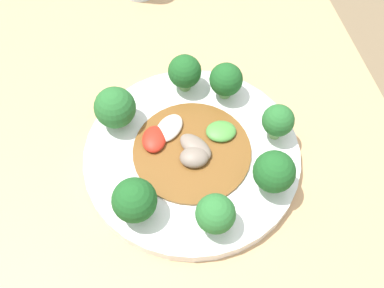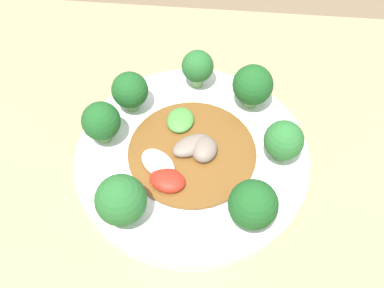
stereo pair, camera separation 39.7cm
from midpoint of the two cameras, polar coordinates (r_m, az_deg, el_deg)
table at (r=0.93m, az=10.33°, el=-21.49°), size 1.10×0.66×0.75m
plate at (r=0.58m, az=15.91°, el=-9.84°), size 0.31×0.31×0.02m
broccoli_southwest at (r=0.56m, az=28.42°, el=-12.25°), size 0.06×0.06×0.07m
broccoli_east at (r=0.60m, az=14.25°, el=2.23°), size 0.05×0.05×0.06m
broccoli_northwest at (r=0.50m, az=10.58°, el=-17.98°), size 0.06×0.06×0.07m
broccoli_southeast at (r=0.61m, az=19.98°, el=0.96°), size 0.05×0.05×0.06m
broccoli_west at (r=0.52m, az=22.15°, el=-18.89°), size 0.05×0.05×0.06m
broccoli_northeast at (r=0.55m, az=5.22°, el=-3.48°), size 0.06×0.06×0.07m
broccoli_south at (r=0.60m, az=27.51°, el=-4.98°), size 0.05×0.05×0.06m
stirfry_center at (r=0.57m, az=15.79°, el=-8.72°), size 0.17×0.17×0.02m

